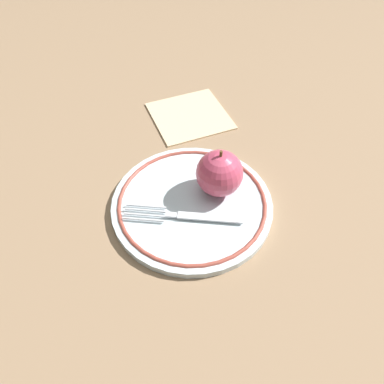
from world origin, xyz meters
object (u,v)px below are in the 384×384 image
Objects in this scene: apple_red_whole at (219,173)px; napkin_folded at (190,115)px; plate at (192,204)px; fork at (186,216)px.

apple_red_whole reaches higher than napkin_folded.
plate is at bearing -89.87° from apple_red_whole.
plate is at bearing -100.24° from fork.
apple_red_whole reaches higher than fork.
fork reaches higher than plate.
fork is 1.09× the size of napkin_folded.
apple_red_whole is 0.20m from napkin_folded.
napkin_folded is at bearing -85.34° from fork.
plate is 0.03m from fork.
apple_red_whole is 0.08m from fork.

